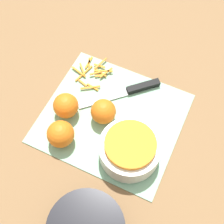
{
  "coord_description": "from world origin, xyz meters",
  "views": [
    {
      "loc": [
        -0.17,
        0.37,
        0.78
      ],
      "look_at": [
        0.0,
        0.0,
        0.04
      ],
      "focal_mm": 50.0,
      "sensor_mm": 36.0,
      "label": 1
    }
  ],
  "objects_px": {
    "knife": "(134,89)",
    "orange_right": "(103,112)",
    "orange_left": "(66,106)",
    "bowl_speckled": "(130,149)",
    "orange_back": "(61,134)"
  },
  "relations": [
    {
      "from": "knife",
      "to": "orange_right",
      "type": "bearing_deg",
      "value": 27.43
    },
    {
      "from": "orange_left",
      "to": "orange_right",
      "type": "distance_m",
      "value": 0.11
    },
    {
      "from": "bowl_speckled",
      "to": "orange_back",
      "type": "height_order",
      "value": "bowl_speckled"
    },
    {
      "from": "knife",
      "to": "orange_back",
      "type": "height_order",
      "value": "orange_back"
    },
    {
      "from": "orange_right",
      "to": "knife",
      "type": "bearing_deg",
      "value": -108.99
    },
    {
      "from": "knife",
      "to": "bowl_speckled",
      "type": "bearing_deg",
      "value": 66.21
    },
    {
      "from": "knife",
      "to": "orange_back",
      "type": "bearing_deg",
      "value": 20.24
    },
    {
      "from": "bowl_speckled",
      "to": "orange_left",
      "type": "distance_m",
      "value": 0.22
    },
    {
      "from": "knife",
      "to": "orange_right",
      "type": "distance_m",
      "value": 0.13
    },
    {
      "from": "bowl_speckled",
      "to": "orange_back",
      "type": "relative_size",
      "value": 2.18
    },
    {
      "from": "knife",
      "to": "orange_left",
      "type": "height_order",
      "value": "orange_left"
    },
    {
      "from": "orange_left",
      "to": "orange_right",
      "type": "xyz_separation_m",
      "value": [
        -0.1,
        -0.03,
        -0.0
      ]
    },
    {
      "from": "orange_back",
      "to": "bowl_speckled",
      "type": "bearing_deg",
      "value": -167.99
    },
    {
      "from": "bowl_speckled",
      "to": "orange_right",
      "type": "relative_size",
      "value": 2.27
    },
    {
      "from": "bowl_speckled",
      "to": "orange_right",
      "type": "height_order",
      "value": "bowl_speckled"
    }
  ]
}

